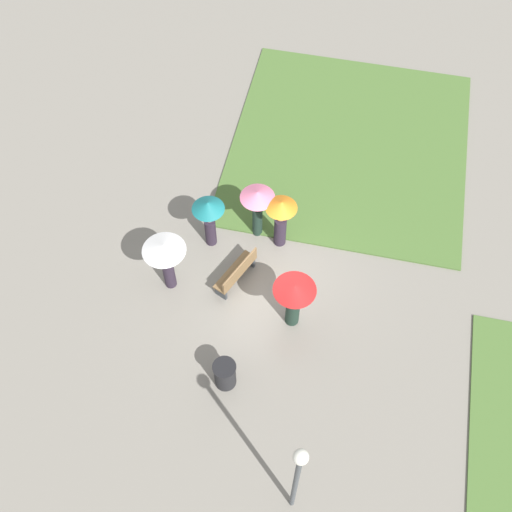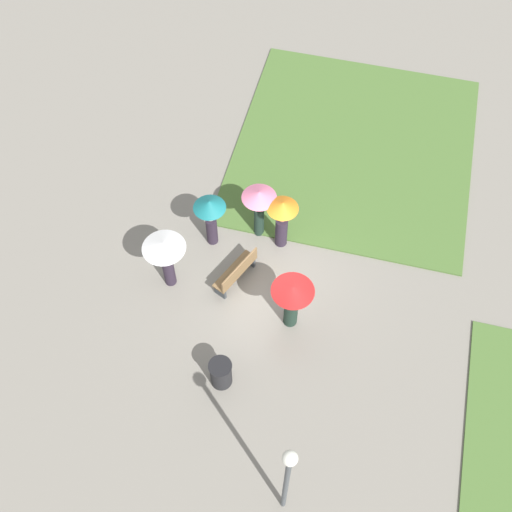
{
  "view_description": "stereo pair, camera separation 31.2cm",
  "coord_description": "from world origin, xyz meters",
  "px_view_note": "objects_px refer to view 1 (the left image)",
  "views": [
    {
      "loc": [
        9.38,
        1.63,
        15.84
      ],
      "look_at": [
        -0.23,
        -0.47,
        0.92
      ],
      "focal_mm": 45.0,
      "sensor_mm": 36.0,
      "label": 1
    },
    {
      "loc": [
        9.31,
        1.94,
        15.84
      ],
      "look_at": [
        -0.23,
        -0.47,
        0.92
      ],
      "focal_mm": 45.0,
      "sensor_mm": 36.0,
      "label": 2
    }
  ],
  "objects_px": {
    "trash_bin": "(225,374)",
    "crowd_person_orange": "(281,216)",
    "crowd_person_pink": "(257,203)",
    "park_bench": "(237,272)",
    "lamp_post": "(297,474)",
    "crowd_person_red": "(294,297)",
    "crowd_person_teal": "(209,214)",
    "crowd_person_white": "(165,255)"
  },
  "relations": [
    {
      "from": "crowd_person_white",
      "to": "park_bench",
      "type": "bearing_deg",
      "value": -101.64
    },
    {
      "from": "crowd_person_orange",
      "to": "crowd_person_pink",
      "type": "relative_size",
      "value": 1.0
    },
    {
      "from": "lamp_post",
      "to": "crowd_person_teal",
      "type": "relative_size",
      "value": 2.08
    },
    {
      "from": "crowd_person_orange",
      "to": "crowd_person_red",
      "type": "distance_m",
      "value": 2.66
    },
    {
      "from": "crowd_person_red",
      "to": "crowd_person_pink",
      "type": "height_order",
      "value": "crowd_person_pink"
    },
    {
      "from": "park_bench",
      "to": "crowd_person_orange",
      "type": "height_order",
      "value": "crowd_person_orange"
    },
    {
      "from": "trash_bin",
      "to": "crowd_person_orange",
      "type": "relative_size",
      "value": 0.49
    },
    {
      "from": "park_bench",
      "to": "crowd_person_pink",
      "type": "relative_size",
      "value": 0.82
    },
    {
      "from": "crowd_person_orange",
      "to": "crowd_person_white",
      "type": "bearing_deg",
      "value": -172.75
    },
    {
      "from": "lamp_post",
      "to": "crowd_person_teal",
      "type": "height_order",
      "value": "lamp_post"
    },
    {
      "from": "crowd_person_red",
      "to": "crowd_person_orange",
      "type": "bearing_deg",
      "value": -70.74
    },
    {
      "from": "park_bench",
      "to": "lamp_post",
      "type": "distance_m",
      "value": 6.62
    },
    {
      "from": "crowd_person_orange",
      "to": "crowd_person_red",
      "type": "xyz_separation_m",
      "value": [
        2.52,
        0.84,
        0.02
      ]
    },
    {
      "from": "lamp_post",
      "to": "crowd_person_white",
      "type": "bearing_deg",
      "value": -139.14
    },
    {
      "from": "park_bench",
      "to": "crowd_person_pink",
      "type": "xyz_separation_m",
      "value": [
        -1.82,
        0.2,
        0.96
      ]
    },
    {
      "from": "lamp_post",
      "to": "crowd_person_white",
      "type": "xyz_separation_m",
      "value": [
        -5.2,
        -4.49,
        -1.09
      ]
    },
    {
      "from": "trash_bin",
      "to": "crowd_person_pink",
      "type": "relative_size",
      "value": 0.49
    },
    {
      "from": "park_bench",
      "to": "crowd_person_teal",
      "type": "height_order",
      "value": "crowd_person_teal"
    },
    {
      "from": "crowd_person_pink",
      "to": "trash_bin",
      "type": "bearing_deg",
      "value": 102.05
    },
    {
      "from": "crowd_person_orange",
      "to": "crowd_person_pink",
      "type": "xyz_separation_m",
      "value": [
        -0.21,
        -0.73,
        0.15
      ]
    },
    {
      "from": "crowd_person_white",
      "to": "crowd_person_pink",
      "type": "xyz_separation_m",
      "value": [
        -2.31,
        2.04,
        -0.06
      ]
    },
    {
      "from": "lamp_post",
      "to": "crowd_person_teal",
      "type": "xyz_separation_m",
      "value": [
        -6.87,
        -3.73,
        -1.21
      ]
    },
    {
      "from": "crowd_person_pink",
      "to": "park_bench",
      "type": "bearing_deg",
      "value": 93.43
    },
    {
      "from": "trash_bin",
      "to": "crowd_person_white",
      "type": "xyz_separation_m",
      "value": [
        -2.57,
        -2.25,
        1.0
      ]
    },
    {
      "from": "park_bench",
      "to": "crowd_person_teal",
      "type": "relative_size",
      "value": 0.83
    },
    {
      "from": "lamp_post",
      "to": "crowd_person_red",
      "type": "bearing_deg",
      "value": -169.47
    },
    {
      "from": "park_bench",
      "to": "crowd_person_red",
      "type": "relative_size",
      "value": 0.85
    },
    {
      "from": "park_bench",
      "to": "crowd_person_red",
      "type": "xyz_separation_m",
      "value": [
        0.92,
        1.76,
        0.83
      ]
    },
    {
      "from": "lamp_post",
      "to": "crowd_person_red",
      "type": "height_order",
      "value": "lamp_post"
    },
    {
      "from": "trash_bin",
      "to": "crowd_person_orange",
      "type": "bearing_deg",
      "value": 173.7
    },
    {
      "from": "crowd_person_red",
      "to": "crowd_person_teal",
      "type": "height_order",
      "value": "crowd_person_teal"
    },
    {
      "from": "park_bench",
      "to": "crowd_person_teal",
      "type": "xyz_separation_m",
      "value": [
        -1.18,
        -1.08,
        0.89
      ]
    },
    {
      "from": "park_bench",
      "to": "crowd_person_white",
      "type": "relative_size",
      "value": 0.81
    },
    {
      "from": "park_bench",
      "to": "crowd_person_orange",
      "type": "bearing_deg",
      "value": 173.68
    },
    {
      "from": "crowd_person_pink",
      "to": "crowd_person_white",
      "type": "bearing_deg",
      "value": 58.21
    },
    {
      "from": "park_bench",
      "to": "crowd_person_pink",
      "type": "height_order",
      "value": "crowd_person_pink"
    },
    {
      "from": "crowd_person_orange",
      "to": "trash_bin",
      "type": "bearing_deg",
      "value": -126.37
    },
    {
      "from": "park_bench",
      "to": "trash_bin",
      "type": "distance_m",
      "value": 3.09
    },
    {
      "from": "crowd_person_orange",
      "to": "crowd_person_pink",
      "type": "bearing_deg",
      "value": 134.14
    },
    {
      "from": "crowd_person_orange",
      "to": "crowd_person_red",
      "type": "relative_size",
      "value": 1.03
    },
    {
      "from": "crowd_person_pink",
      "to": "crowd_person_red",
      "type": "bearing_deg",
      "value": 129.46
    },
    {
      "from": "crowd_person_red",
      "to": "trash_bin",
      "type": "bearing_deg",
      "value": 58.54
    }
  ]
}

